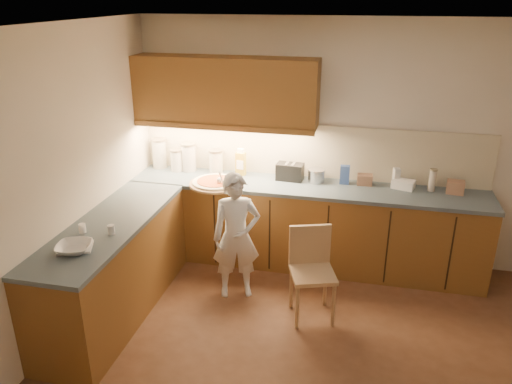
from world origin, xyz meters
TOP-DOWN VIEW (x-y plane):
  - room at (0.00, 0.00)m, footprint 4.54×4.50m
  - l_counter at (-0.92, 1.25)m, footprint 3.77×2.62m
  - backsplash at (-0.38, 1.99)m, footprint 3.75×0.02m
  - upper_cabinets at (-1.27, 1.82)m, footprint 1.95×0.36m
  - pizza_on_board at (-1.31, 1.49)m, footprint 0.55×0.55m
  - child at (-0.93, 0.93)m, footprint 0.54×0.44m
  - wooden_chair at (-0.18, 0.78)m, footprint 0.49×0.49m
  - mixing_bowl at (-1.95, -0.15)m, footprint 0.33×0.33m
  - canister_a at (-2.10, 1.90)m, footprint 0.17×0.17m
  - canister_b at (-1.87, 1.83)m, footprint 0.14×0.14m
  - canister_c at (-1.73, 1.87)m, footprint 0.17×0.17m
  - canister_d at (-1.42, 1.88)m, footprint 0.16×0.16m
  - oil_jug at (-1.12, 1.86)m, footprint 0.11×0.09m
  - toaster at (-0.57, 1.83)m, footprint 0.30×0.18m
  - steel_pot at (-0.28, 1.82)m, footprint 0.19×0.19m
  - blue_box at (0.01, 1.84)m, footprint 0.10×0.07m
  - card_box_a at (0.22, 1.86)m, footprint 0.16×0.12m
  - white_bottle at (0.54, 1.90)m, footprint 0.08×0.08m
  - flat_pack at (0.62, 1.84)m, footprint 0.26×0.21m
  - tall_jar at (0.89, 1.83)m, footprint 0.08×0.08m
  - card_box_b at (1.12, 1.82)m, footprint 0.18×0.15m
  - dough_cloth at (-1.97, -0.10)m, footprint 0.31×0.28m
  - spice_jar_a at (-2.07, 0.17)m, footprint 0.06×0.06m
  - spice_jar_b at (-1.82, 0.20)m, footprint 0.08×0.08m

SIDE VIEW (x-z plane):
  - l_counter at x=-0.92m, z-range 0.00..0.92m
  - wooden_chair at x=-0.18m, z-range 0.07..0.92m
  - child at x=-0.93m, z-range 0.00..1.26m
  - dough_cloth at x=-1.97m, z-range 0.92..0.94m
  - pizza_on_board at x=-1.31m, z-range 0.83..1.05m
  - mixing_bowl at x=-1.95m, z-range 0.92..0.99m
  - spice_jar_a at x=-2.07m, z-range 0.92..1.00m
  - spice_jar_b at x=-1.82m, z-range 0.92..1.00m
  - flat_pack at x=0.62m, z-range 0.92..1.01m
  - card_box_a at x=0.22m, z-range 0.92..1.03m
  - card_box_b at x=1.12m, z-range 0.92..1.05m
  - steel_pot at x=-0.28m, z-range 0.92..1.06m
  - toaster at x=-0.57m, z-range 0.92..1.11m
  - white_bottle at x=0.54m, z-range 0.92..1.11m
  - blue_box at x=0.01m, z-range 0.92..1.12m
  - tall_jar at x=0.89m, z-range 0.92..1.16m
  - canister_b at x=-1.87m, z-range 0.92..1.17m
  - canister_d at x=-1.42m, z-range 0.92..1.18m
  - oil_jug at x=-1.12m, z-range 0.91..1.21m
  - canister_c at x=-1.73m, z-range 0.92..1.24m
  - canister_a at x=-2.10m, z-range 0.92..1.26m
  - backsplash at x=-0.38m, z-range 0.92..1.50m
  - room at x=0.00m, z-range 0.37..2.99m
  - upper_cabinets at x=-1.27m, z-range 1.48..2.21m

